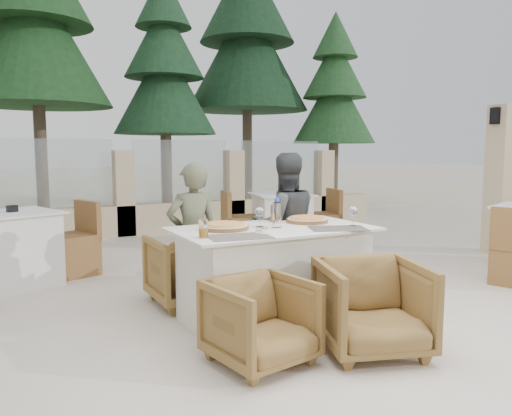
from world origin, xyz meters
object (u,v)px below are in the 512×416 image
wine_glass_centre (260,216)px  bg_table_a (14,249)px  armchair_near_right (372,307)px  dining_table (273,274)px  olive_dish (265,230)px  pizza_right (307,220)px  bg_table_b (282,220)px  wine_glass_corner (353,215)px  water_bottle (277,213)px  beer_glass_left (203,228)px  pizza_left (224,226)px  diner_left (193,236)px  beer_glass_right (275,213)px  armchair_far_left (189,269)px  armchair_near_left (261,321)px  diner_right (285,226)px  armchair_far_right (263,258)px

wine_glass_centre → bg_table_a: wine_glass_centre is taller
armchair_near_right → dining_table: bearing=125.2°
olive_dish → armchair_near_right: 0.96m
pizza_right → olive_dish: bearing=-152.0°
wine_glass_centre → bg_table_b: bearing=55.9°
wine_glass_corner → armchair_near_right: bearing=-118.0°
wine_glass_centre → armchair_near_right: bearing=-70.0°
water_bottle → beer_glass_left: water_bottle is taller
pizza_left → wine_glass_corner: size_ratio=2.13×
water_bottle → wine_glass_corner: 0.64m
pizza_left → wine_glass_centre: wine_glass_centre is taller
wine_glass_corner → bg_table_a: (-2.46, 2.39, -0.48)m
pizza_right → diner_left: bearing=152.2°
diner_left → bg_table_b: size_ratio=0.79×
pizza_left → beer_glass_right: (0.56, 0.17, 0.05)m
pizza_right → bg_table_b: 2.97m
bg_table_a → wine_glass_corner: bearing=-64.4°
armchair_far_left → beer_glass_left: bearing=75.2°
armchair_far_left → wine_glass_centre: bearing=116.9°
pizza_right → armchair_near_right: bearing=-97.7°
beer_glass_left → armchair_near_left: 0.78m
armchair_near_left → diner_left: (0.02, 1.29, 0.36)m
pizza_left → bg_table_a: (-1.45, 2.04, -0.41)m
dining_table → diner_right: diner_right is taller
pizza_left → olive_dish: size_ratio=3.57×
water_bottle → armchair_near_right: water_bottle is taller
bg_table_a → diner_left: bearing=-69.1°
wine_glass_corner → armchair_far_right: bearing=102.6°
pizza_left → wine_glass_centre: 0.31m
dining_table → pizza_right: bearing=16.6°
pizza_left → beer_glass_right: 0.59m
diner_left → wine_glass_corner: bearing=144.0°
armchair_far_left → armchair_near_left: size_ratio=1.12×
beer_glass_right → bg_table_a: size_ratio=0.09×
pizza_right → beer_glass_left: bearing=-164.5°
armchair_near_right → wine_glass_centre: bearing=128.5°
pizza_left → armchair_far_right: bearing=44.7°
beer_glass_right → armchair_near_right: bearing=-85.3°
wine_glass_centre → dining_table: bearing=-42.1°
water_bottle → armchair_near_left: water_bottle is taller
dining_table → olive_dish: (-0.19, -0.20, 0.41)m
wine_glass_corner → olive_dish: (-0.81, 0.04, -0.07)m
pizza_right → pizza_left: bearing=-178.9°
water_bottle → diner_left: diner_left is taller
armchair_far_left → diner_left: size_ratio=0.54×
bg_table_b → pizza_left: bearing=-115.7°
wine_glass_corner → armchair_far_right: 1.25m
bg_table_a → bg_table_b: size_ratio=1.00×
wine_glass_centre → bg_table_b: size_ratio=0.11×
pizza_left → olive_dish: pizza_left is taller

